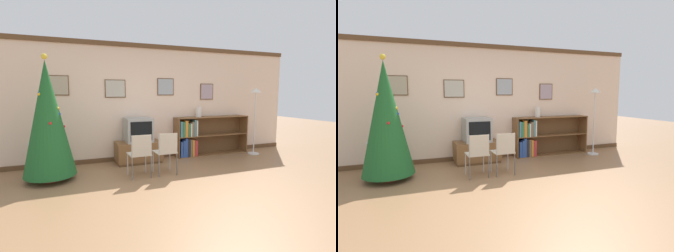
{
  "view_description": "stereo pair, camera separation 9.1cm",
  "coord_description": "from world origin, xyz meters",
  "views": [
    {
      "loc": [
        -1.68,
        -3.39,
        1.57
      ],
      "look_at": [
        0.22,
        1.42,
        0.92
      ],
      "focal_mm": 28.0,
      "sensor_mm": 36.0,
      "label": 1
    },
    {
      "loc": [
        -1.6,
        -3.43,
        1.57
      ],
      "look_at": [
        0.22,
        1.42,
        0.92
      ],
      "focal_mm": 28.0,
      "sensor_mm": 36.0,
      "label": 2
    }
  ],
  "objects": [
    {
      "name": "folding_chair_right",
      "position": [
        0.1,
        1.19,
        0.47
      ],
      "size": [
        0.4,
        0.4,
        0.82
      ],
      "color": "#BCB29E",
      "rests_on": "ground_plane"
    },
    {
      "name": "television",
      "position": [
        -0.16,
        2.27,
        0.75
      ],
      "size": [
        0.58,
        0.54,
        0.54
      ],
      "color": "#9E9E99",
      "rests_on": "tv_console"
    },
    {
      "name": "standing_lamp",
      "position": [
        2.84,
        1.99,
        1.31
      ],
      "size": [
        0.28,
        0.28,
        1.7
      ],
      "color": "silver",
      "rests_on": "ground_plane"
    },
    {
      "name": "wall_back",
      "position": [
        -0.0,
        2.62,
        1.35
      ],
      "size": [
        8.32,
        0.11,
        2.7
      ],
      "color": "beige",
      "rests_on": "ground_plane"
    },
    {
      "name": "tv_console",
      "position": [
        -0.16,
        2.27,
        0.24
      ],
      "size": [
        1.01,
        0.55,
        0.48
      ],
      "color": "brown",
      "rests_on": "ground_plane"
    },
    {
      "name": "ground_plane",
      "position": [
        0.0,
        0.0,
        0.0
      ],
      "size": [
        24.0,
        24.0,
        0.0
      ],
      "primitive_type": "plane",
      "color": "#936B47"
    },
    {
      "name": "folding_chair_left",
      "position": [
        -0.42,
        1.19,
        0.47
      ],
      "size": [
        0.4,
        0.4,
        0.82
      ],
      "color": "#BCB29E",
      "rests_on": "ground_plane"
    },
    {
      "name": "bookshelf",
      "position": [
        1.45,
        2.38,
        0.47
      ],
      "size": [
        1.99,
        0.36,
        0.97
      ],
      "color": "brown",
      "rests_on": "ground_plane"
    },
    {
      "name": "christmas_tree",
      "position": [
        -1.97,
        1.67,
        1.11
      ],
      "size": [
        0.91,
        0.91,
        2.24
      ],
      "color": "maroon",
      "rests_on": "ground_plane"
    },
    {
      "name": "vase",
      "position": [
        1.45,
        2.41,
        1.1
      ],
      "size": [
        0.14,
        0.14,
        0.24
      ],
      "color": "silver",
      "rests_on": "bookshelf"
    }
  ]
}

